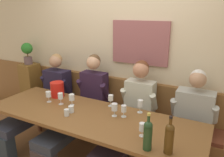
% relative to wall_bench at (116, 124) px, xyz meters
% --- Properties ---
extents(room_wall_back, '(6.80, 0.12, 2.80)m').
position_rel_wall_bench_xyz_m(room_wall_back, '(0.00, 0.26, 1.12)').
color(room_wall_back, beige).
rests_on(room_wall_back, ground).
extents(wood_wainscot_panel, '(6.80, 0.03, 0.94)m').
position_rel_wall_bench_xyz_m(wood_wainscot_panel, '(0.00, 0.21, 0.19)').
color(wood_wainscot_panel, brown).
rests_on(wood_wainscot_panel, ground).
extents(wall_bench, '(2.94, 0.42, 0.94)m').
position_rel_wall_bench_xyz_m(wall_bench, '(0.00, 0.00, 0.00)').
color(wall_bench, brown).
rests_on(wall_bench, ground).
extents(dining_table, '(2.64, 0.85, 0.74)m').
position_rel_wall_bench_xyz_m(dining_table, '(0.00, -0.69, 0.39)').
color(dining_table, brown).
rests_on(dining_table, ground).
extents(person_left_seat, '(0.51, 1.29, 1.25)m').
position_rel_wall_bench_xyz_m(person_left_seat, '(-1.08, -0.36, 0.33)').
color(person_left_seat, '#27333E').
rests_on(person_left_seat, ground).
extents(person_right_seat, '(0.49, 1.28, 1.31)m').
position_rel_wall_bench_xyz_m(person_right_seat, '(-0.36, -0.38, 0.35)').
color(person_right_seat, '#362F30').
rests_on(person_right_seat, ground).
extents(person_center_right_seat, '(0.49, 1.28, 1.30)m').
position_rel_wall_bench_xyz_m(person_center_right_seat, '(0.37, -0.36, 0.35)').
color(person_center_right_seat, '#342630').
rests_on(person_center_right_seat, ground).
extents(person_center_left_seat, '(0.54, 1.29, 1.26)m').
position_rel_wall_bench_xyz_m(person_center_left_seat, '(1.07, -0.37, 0.33)').
color(person_center_left_seat, '#272A2F').
rests_on(person_center_left_seat, ground).
extents(ice_bucket, '(0.19, 0.19, 0.21)m').
position_rel_wall_bench_xyz_m(ice_bucket, '(-0.73, -0.42, 0.56)').
color(ice_bucket, red).
rests_on(ice_bucket, dining_table).
extents(wine_bottle_green_tall, '(0.08, 0.08, 0.35)m').
position_rel_wall_bench_xyz_m(wine_bottle_green_tall, '(1.00, -0.98, 0.61)').
color(wine_bottle_green_tall, '#483010').
rests_on(wine_bottle_green_tall, dining_table).
extents(wine_bottle_clear_water, '(0.08, 0.08, 0.35)m').
position_rel_wall_bench_xyz_m(wine_bottle_clear_water, '(0.83, -1.02, 0.61)').
color(wine_bottle_clear_water, '#1F3B1E').
rests_on(wine_bottle_clear_water, dining_table).
extents(wine_glass_mid_right, '(0.07, 0.07, 0.15)m').
position_rel_wall_bench_xyz_m(wine_glass_mid_right, '(-0.50, -0.61, 0.56)').
color(wine_glass_mid_right, silver).
rests_on(wine_glass_mid_right, dining_table).
extents(wine_glass_mid_left, '(0.06, 0.06, 0.14)m').
position_rel_wall_bench_xyz_m(wine_glass_mid_left, '(0.71, -0.84, 0.55)').
color(wine_glass_mid_left, silver).
rests_on(wine_glass_mid_left, dining_table).
extents(wine_glass_center_front, '(0.07, 0.07, 0.15)m').
position_rel_wall_bench_xyz_m(wine_glass_center_front, '(-0.36, -0.56, 0.56)').
color(wine_glass_center_front, silver).
rests_on(wine_glass_center_front, dining_table).
extents(wine_glass_by_bottle, '(0.06, 0.06, 0.14)m').
position_rel_wall_bench_xyz_m(wine_glass_by_bottle, '(0.38, -0.55, 0.55)').
color(wine_glass_by_bottle, silver).
rests_on(wine_glass_by_bottle, dining_table).
extents(wine_glass_center_rear, '(0.07, 0.07, 0.15)m').
position_rel_wall_bench_xyz_m(wine_glass_center_rear, '(-0.70, -0.63, 0.56)').
color(wine_glass_center_rear, silver).
rests_on(wine_glass_center_rear, dining_table).
extents(wine_glass_left_end, '(0.07, 0.07, 0.16)m').
position_rel_wall_bench_xyz_m(wine_glass_left_end, '(0.27, -0.58, 0.56)').
color(wine_glass_left_end, silver).
rests_on(wine_glass_left_end, dining_table).
extents(wine_glass_near_bucket, '(0.07, 0.07, 0.16)m').
position_rel_wall_bench_xyz_m(wine_glass_near_bucket, '(0.50, -0.35, 0.57)').
color(wine_glass_near_bucket, silver).
rests_on(wine_glass_near_bucket, dining_table).
extents(wine_glass_right_end, '(0.07, 0.07, 0.15)m').
position_rel_wall_bench_xyz_m(wine_glass_right_end, '(0.10, -0.35, 0.56)').
color(wine_glass_right_end, silver).
rests_on(wine_glass_right_end, dining_table).
extents(water_tumbler_right, '(0.06, 0.06, 0.08)m').
position_rel_wall_bench_xyz_m(water_tumbler_right, '(-0.22, -0.84, 0.50)').
color(water_tumbler_right, silver).
rests_on(water_tumbler_right, dining_table).
extents(water_tumbler_left, '(0.07, 0.07, 0.08)m').
position_rel_wall_bench_xyz_m(water_tumbler_left, '(-0.23, -0.74, 0.50)').
color(water_tumbler_left, silver).
rests_on(water_tumbler_left, dining_table).
extents(corner_pedestal, '(0.28, 0.28, 1.00)m').
position_rel_wall_bench_xyz_m(corner_pedestal, '(-1.77, 0.03, 0.22)').
color(corner_pedestal, brown).
rests_on(corner_pedestal, ground).
extents(potted_plant, '(0.19, 0.19, 0.38)m').
position_rel_wall_bench_xyz_m(potted_plant, '(-1.77, 0.03, 0.94)').
color(potted_plant, '#5F4A4E').
rests_on(potted_plant, corner_pedestal).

